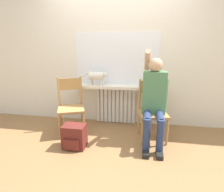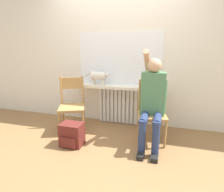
{
  "view_description": "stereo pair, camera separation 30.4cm",
  "coord_description": "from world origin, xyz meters",
  "px_view_note": "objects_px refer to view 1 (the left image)",
  "views": [
    {
      "loc": [
        0.49,
        -2.18,
        1.43
      ],
      "look_at": [
        0.0,
        0.72,
        0.64
      ],
      "focal_mm": 30.0,
      "sensor_mm": 36.0,
      "label": 1
    },
    {
      "loc": [
        0.79,
        -2.11,
        1.43
      ],
      "look_at": [
        0.0,
        0.72,
        0.64
      ],
      "focal_mm": 30.0,
      "sensor_mm": 36.0,
      "label": 2
    }
  ],
  "objects_px": {
    "chair_left": "(71,106)",
    "cat": "(97,76)",
    "backpack": "(74,136)",
    "chair_right": "(152,110)",
    "person": "(154,98)"
  },
  "relations": [
    {
      "from": "chair_left",
      "to": "cat",
      "type": "height_order",
      "value": "cat"
    },
    {
      "from": "chair_left",
      "to": "cat",
      "type": "relative_size",
      "value": 1.99
    },
    {
      "from": "chair_left",
      "to": "cat",
      "type": "bearing_deg",
      "value": 26.46
    },
    {
      "from": "backpack",
      "to": "person",
      "type": "bearing_deg",
      "value": 17.99
    },
    {
      "from": "chair_left",
      "to": "chair_right",
      "type": "distance_m",
      "value": 1.32
    },
    {
      "from": "chair_left",
      "to": "backpack",
      "type": "distance_m",
      "value": 0.6
    },
    {
      "from": "chair_right",
      "to": "backpack",
      "type": "xyz_separation_m",
      "value": [
        -1.1,
        -0.47,
        -0.3
      ]
    },
    {
      "from": "cat",
      "to": "backpack",
      "type": "xyz_separation_m",
      "value": [
        -0.13,
        -0.87,
        -0.74
      ]
    },
    {
      "from": "cat",
      "to": "backpack",
      "type": "bearing_deg",
      "value": -98.45
    },
    {
      "from": "chair_right",
      "to": "backpack",
      "type": "distance_m",
      "value": 1.23
    },
    {
      "from": "chair_left",
      "to": "chair_right",
      "type": "height_order",
      "value": "same"
    },
    {
      "from": "cat",
      "to": "chair_right",
      "type": "bearing_deg",
      "value": -22.05
    },
    {
      "from": "cat",
      "to": "chair_left",
      "type": "bearing_deg",
      "value": -131.65
    },
    {
      "from": "chair_left",
      "to": "person",
      "type": "height_order",
      "value": "person"
    },
    {
      "from": "chair_right",
      "to": "cat",
      "type": "relative_size",
      "value": 1.99
    }
  ]
}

